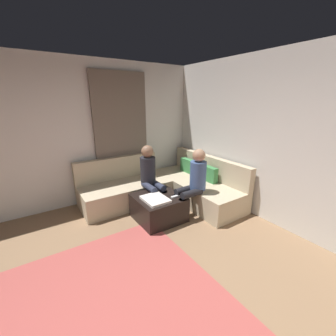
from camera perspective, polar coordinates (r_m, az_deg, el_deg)
wall_back at (r=3.60m, az=33.68°, el=4.51°), size 6.00×0.12×2.70m
wall_left at (r=4.35m, az=-28.87°, el=7.06°), size 0.12×6.00×2.70m
curtain_panel at (r=4.56m, az=-12.07°, el=7.98°), size 0.06×1.10×2.50m
area_rug at (r=2.55m, az=-13.23°, el=-33.90°), size 2.60×2.20×0.01m
sectional_couch at (r=4.43m, az=-0.55°, el=-5.01°), size 2.10×2.55×0.87m
ottoman at (r=3.79m, az=-2.50°, el=-10.35°), size 0.76×0.76×0.42m
folded_blanket at (r=3.55m, az=-3.38°, el=-8.20°), size 0.44×0.36×0.04m
coffee_mug at (r=3.93m, az=-1.96°, el=-5.09°), size 0.08×0.08×0.10m
game_remote at (r=3.66m, az=1.91°, el=-7.49°), size 0.05×0.15×0.02m
person_on_couch_back at (r=3.73m, az=6.72°, el=-3.33°), size 0.30×0.60×1.20m
person_on_couch_side at (r=3.97m, az=-4.60°, el=-1.98°), size 0.60×0.30×1.20m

